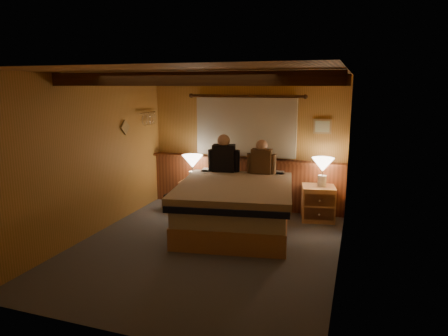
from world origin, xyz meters
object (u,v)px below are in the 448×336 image
at_px(nightstand_right, 318,203).
at_px(person_left, 224,156).
at_px(person_right, 262,160).
at_px(nightstand_left, 193,194).
at_px(lamp_right, 323,166).
at_px(bed, 236,205).
at_px(lamp_left, 193,163).
at_px(duffel_bag, 178,202).

bearing_deg(nightstand_right, person_left, 173.30).
bearing_deg(person_right, nightstand_right, 0.54).
relative_size(nightstand_left, lamp_right, 1.02).
distance_m(bed, person_left, 1.06).
bearing_deg(nightstand_left, person_left, -15.12).
xyz_separation_m(lamp_left, lamp_right, (2.33, 0.03, 0.08)).
distance_m(lamp_left, lamp_right, 2.33).
relative_size(bed, lamp_right, 5.13).
bearing_deg(lamp_right, person_left, -174.95).
bearing_deg(nightstand_left, nightstand_right, -2.55).
xyz_separation_m(lamp_left, duffel_bag, (-0.18, -0.26, -0.69)).
relative_size(lamp_left, person_left, 0.72).
bearing_deg(person_right, lamp_right, 1.99).
bearing_deg(person_left, person_right, -5.79).
height_order(lamp_left, lamp_right, lamp_right).
bearing_deg(lamp_right, nightstand_right, -146.88).
height_order(nightstand_right, person_left, person_left).
bearing_deg(bed, lamp_left, 132.56).
xyz_separation_m(bed, nightstand_left, (-1.11, 0.89, -0.15)).
xyz_separation_m(bed, lamp_right, (1.23, 0.88, 0.53)).
relative_size(bed, person_right, 3.98).
bearing_deg(person_right, duffel_bag, -176.82).
distance_m(nightstand_left, lamp_left, 0.59).
relative_size(bed, nightstand_left, 5.01).
xyz_separation_m(nightstand_left, nightstand_right, (2.30, -0.04, 0.05)).
xyz_separation_m(bed, lamp_left, (-1.10, 0.85, 0.45)).
height_order(bed, nightstand_left, bed).
height_order(nightstand_left, person_left, person_left).
distance_m(nightstand_right, lamp_right, 0.63).
bearing_deg(person_right, nightstand_left, 171.31).
relative_size(nightstand_right, person_left, 0.89).
distance_m(nightstand_left, lamp_right, 2.44).
bearing_deg(lamp_right, duffel_bag, -173.49).
bearing_deg(lamp_left, lamp_right, 0.64).
bearing_deg(bed, person_left, 112.02).
height_order(lamp_right, person_right, person_right).
relative_size(person_left, duffel_bag, 1.32).
bearing_deg(nightstand_right, duffel_bag, 175.09).
xyz_separation_m(lamp_right, person_left, (-1.68, -0.15, 0.10)).
bearing_deg(nightstand_left, lamp_left, -76.90).
xyz_separation_m(person_right, duffel_bag, (-1.50, -0.18, -0.84)).
relative_size(nightstand_right, lamp_left, 1.24).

